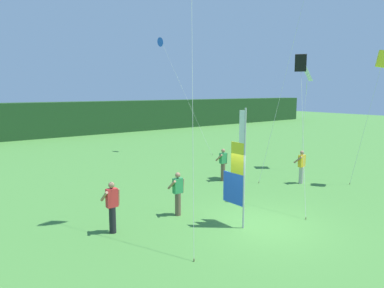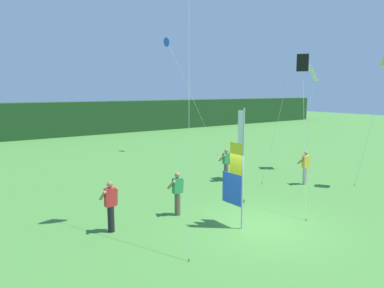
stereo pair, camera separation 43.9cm
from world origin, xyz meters
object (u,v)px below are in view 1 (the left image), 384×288
object	(u,v)px
person_mid_field	(301,166)
person_far_left	(223,164)
kite_white_diamond_5	(307,77)
kite_blue_delta_0	(162,43)
kite_yellow_box_1	(383,59)
banner_flag	(238,170)
person_near_banner	(178,193)
kite_black_box_2	(301,63)
person_far_right	(112,206)

from	to	relation	value
person_mid_field	person_far_left	distance (m)	3.91
kite_white_diamond_5	kite_blue_delta_0	bearing A→B (deg)	109.01
person_mid_field	kite_white_diamond_5	bearing A→B (deg)	33.67
person_mid_field	kite_yellow_box_1	distance (m)	6.21
banner_flag	person_near_banner	distance (m)	2.56
banner_flag	kite_blue_delta_0	bearing A→B (deg)	66.46
kite_blue_delta_0	kite_black_box_2	bearing A→B (deg)	-99.78
kite_blue_delta_0	kite_white_diamond_5	xyz separation A→B (m)	(3.45, -10.03, -2.68)
person_near_banner	person_far_right	xyz separation A→B (m)	(-2.65, -0.06, 0.04)
person_mid_field	person_far_left	xyz separation A→B (m)	(-2.76, 2.77, 0.01)
banner_flag	person_far_left	distance (m)	6.26
person_far_left	person_far_right	world-z (taller)	person_far_right
person_near_banner	person_mid_field	world-z (taller)	person_mid_field
person_far_right	kite_white_diamond_5	xyz separation A→B (m)	(13.30, 2.12, 4.48)
person_near_banner	kite_yellow_box_1	world-z (taller)	kite_yellow_box_1
kite_blue_delta_0	kite_white_diamond_5	bearing A→B (deg)	-70.99
banner_flag	kite_white_diamond_5	world-z (taller)	kite_white_diamond_5
person_far_left	kite_blue_delta_0	bearing A→B (deg)	75.65
person_near_banner	kite_black_box_2	xyz separation A→B (m)	(4.83, -1.66, 4.81)
person_near_banner	kite_white_diamond_5	world-z (taller)	kite_white_diamond_5
person_far_right	kite_black_box_2	size ratio (longest dim) A/B	0.28
banner_flag	kite_blue_delta_0	world-z (taller)	kite_blue_delta_0
kite_black_box_2	kite_white_diamond_5	world-z (taller)	kite_black_box_2
person_far_right	kite_yellow_box_1	xyz separation A→B (m)	(12.66, -2.38, 5.13)
person_near_banner	kite_black_box_2	world-z (taller)	kite_black_box_2
banner_flag	person_far_left	xyz separation A→B (m)	(3.79, 4.86, -1.05)
person_far_right	kite_white_diamond_5	bearing A→B (deg)	9.07
banner_flag	kite_yellow_box_1	size ratio (longest dim) A/B	0.63
kite_blue_delta_0	kite_yellow_box_1	bearing A→B (deg)	-79.07
banner_flag	kite_yellow_box_1	xyz separation A→B (m)	(8.98, -0.36, 4.10)
person_far_right	person_mid_field	bearing A→B (deg)	0.40
kite_yellow_box_1	kite_blue_delta_0	bearing A→B (deg)	100.93
person_near_banner	kite_black_box_2	size ratio (longest dim) A/B	0.27
person_near_banner	person_mid_field	bearing A→B (deg)	0.08
person_mid_field	banner_flag	bearing A→B (deg)	-162.26
person_far_right	kite_blue_delta_0	bearing A→B (deg)	50.98
kite_blue_delta_0	kite_white_diamond_5	size ratio (longest dim) A/B	1.41
person_mid_field	kite_yellow_box_1	xyz separation A→B (m)	(2.43, -2.45, 5.16)
kite_black_box_2	kite_white_diamond_5	size ratio (longest dim) A/B	1.00
person_near_banner	kite_white_diamond_5	distance (m)	11.75
person_far_right	banner_flag	bearing A→B (deg)	-28.85
person_near_banner	person_far_right	bearing A→B (deg)	-178.68
person_far_right	kite_yellow_box_1	world-z (taller)	kite_yellow_box_1
banner_flag	person_far_right	xyz separation A→B (m)	(-3.67, 2.02, -1.03)
banner_flag	kite_black_box_2	size ratio (longest dim) A/B	0.67
person_far_right	kite_blue_delta_0	size ratio (longest dim) A/B	0.20
kite_yellow_box_1	kite_black_box_2	bearing A→B (deg)	171.40
person_far_left	kite_yellow_box_1	xyz separation A→B (m)	(5.19, -5.22, 5.15)
person_far_right	kite_black_box_2	bearing A→B (deg)	-12.04
person_near_banner	person_mid_field	distance (m)	7.57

